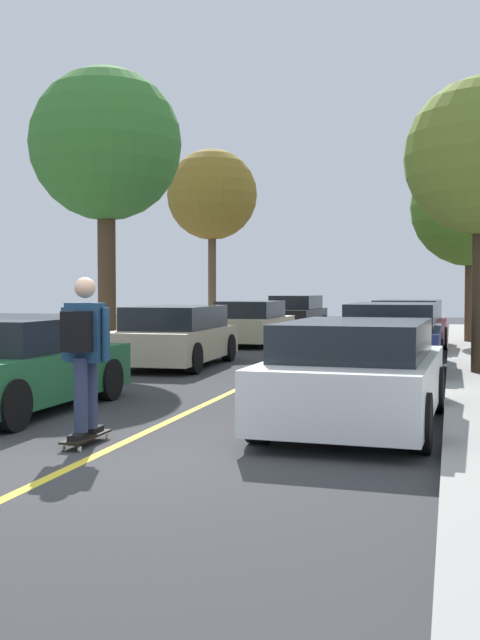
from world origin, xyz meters
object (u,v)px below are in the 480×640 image
object	(u,v)px
parked_car_right_near	(393,339)
parked_car_right_far	(408,326)
parked_car_left_far	(251,324)
parked_car_right_nearest	(357,373)
street_tree_left_nearest	(106,146)
street_tree_left_near	(212,195)
parked_car_left_farthest	(295,314)
skateboarder	(84,347)
street_tree_right_near	(472,207)
skateboard	(86,437)
parked_car_left_nearest	(15,366)
parked_car_left_near	(175,336)

from	to	relation	value
parked_car_right_near	parked_car_right_far	bearing A→B (deg)	89.99
parked_car_left_far	parked_car_right_nearest	xyz separation A→B (m)	(4.78, -12.95, 0.01)
street_tree_left_nearest	street_tree_left_near	distance (m)	7.92
parked_car_right_far	street_tree_left_near	size ratio (longest dim) A/B	0.67
parked_car_left_farthest	street_tree_left_near	bearing A→B (deg)	-106.95
street_tree_left_nearest	skateboarder	xyz separation A→B (m)	(3.72, -8.37, -3.86)
parked_car_left_far	street_tree_right_near	size ratio (longest dim) A/B	0.73
skateboard	skateboarder	bearing A→B (deg)	-89.94
street_tree_left_near	street_tree_right_near	size ratio (longest dim) A/B	1.05
parked_car_right_near	street_tree_left_near	world-z (taller)	street_tree_left_near
parked_car_right_nearest	skateboarder	bearing A→B (deg)	-144.23
parked_car_right_far	street_tree_left_nearest	distance (m)	9.23
parked_car_left_farthest	parked_car_right_near	distance (m)	14.68
parked_car_right_near	street_tree_left_near	bearing A→B (deg)	127.67
parked_car_right_near	parked_car_right_nearest	bearing A→B (deg)	-90.01
parked_car_right_far	street_tree_right_near	world-z (taller)	street_tree_right_near
parked_car_left_nearest	street_tree_left_near	world-z (taller)	street_tree_left_near
parked_car_left_near	parked_car_right_near	xyz separation A→B (m)	(4.78, -0.38, 0.04)
parked_car_right_far	parked_car_right_nearest	bearing A→B (deg)	-90.01
parked_car_right_far	street_tree_left_nearest	world-z (taller)	street_tree_left_nearest
parked_car_left_nearest	skateboard	size ratio (longest dim) A/B	4.87
parked_car_left_near	parked_car_left_far	bearing A→B (deg)	89.99
parked_car_left_nearest	street_tree_right_near	world-z (taller)	street_tree_right_near
parked_car_right_near	street_tree_right_near	xyz separation A→B (m)	(1.68, 8.35, 3.46)
parked_car_left_nearest	parked_car_left_farthest	bearing A→B (deg)	90.00
street_tree_right_near	street_tree_left_nearest	bearing A→B (deg)	-135.83
parked_car_left_nearest	street_tree_left_nearest	distance (m)	7.98
parked_car_left_nearest	parked_car_right_near	bearing A→B (deg)	51.73
street_tree_left_near	parked_car_right_near	bearing A→B (deg)	-52.33
parked_car_left_farthest	parked_car_right_nearest	size ratio (longest dim) A/B	1.05
parked_car_right_near	skateboard	xyz separation A→B (m)	(-2.74, -7.89, -0.63)
parked_car_right_far	street_tree_right_near	distance (m)	4.80
parked_car_right_far	parked_car_right_near	bearing A→B (deg)	-90.01
parked_car_right_far	street_tree_left_near	bearing A→B (deg)	155.98
parked_car_right_far	street_tree_right_near	xyz separation A→B (m)	(1.68, 2.86, 3.47)
parked_car_left_near	parked_car_left_far	distance (m)	6.62
parked_car_right_near	parked_car_right_far	size ratio (longest dim) A/B	1.06
street_tree_right_near	skateboarder	distance (m)	17.14
parked_car_left_far	parked_car_right_nearest	world-z (taller)	parked_car_left_far
parked_car_right_nearest	skateboarder	size ratio (longest dim) A/B	2.42
parked_car_left_farthest	street_tree_right_near	size ratio (longest dim) A/B	0.75
parked_car_left_near	parked_car_left_farthest	world-z (taller)	parked_car_left_farthest
parked_car_left_far	street_tree_left_nearest	distance (m)	8.02
street_tree_left_near	parked_car_left_farthest	bearing A→B (deg)	73.05
parked_car_left_farthest	street_tree_right_near	bearing A→B (deg)	-40.60
parked_car_right_nearest	street_tree_right_near	size ratio (longest dim) A/B	0.72
parked_car_left_nearest	skateboarder	xyz separation A→B (m)	(2.04, -1.87, 0.45)
parked_car_right_far	street_tree_left_near	world-z (taller)	street_tree_left_near
parked_car_right_far	skateboard	world-z (taller)	parked_car_right_far
parked_car_left_near	skateboarder	xyz separation A→B (m)	(2.04, -8.31, 0.42)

